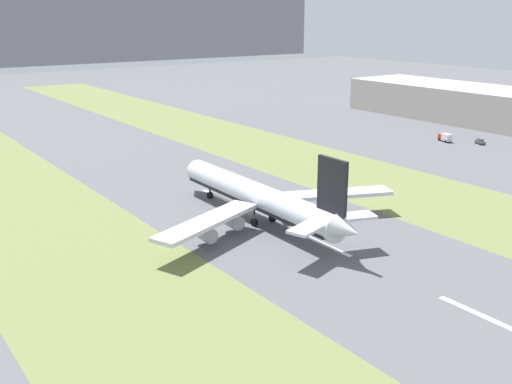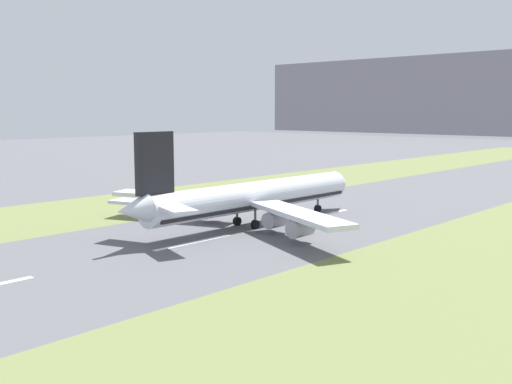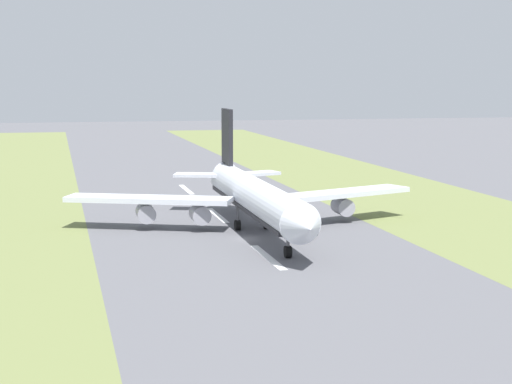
# 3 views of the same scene
# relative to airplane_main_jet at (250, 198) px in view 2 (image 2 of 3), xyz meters

# --- Properties ---
(ground_plane) EXTENTS (800.00, 800.00, 0.00)m
(ground_plane) POSITION_rel_airplane_main_jet_xyz_m (2.91, 7.37, -6.02)
(ground_plane) COLOR #56565B
(grass_median_west) EXTENTS (40.00, 600.00, 0.01)m
(grass_median_west) POSITION_rel_airplane_main_jet_xyz_m (-42.09, 7.37, -6.02)
(grass_median_west) COLOR olive
(grass_median_west) RESTS_ON ground
(grass_median_east) EXTENTS (40.00, 600.00, 0.01)m
(grass_median_east) POSITION_rel_airplane_main_jet_xyz_m (47.91, 7.37, -6.02)
(grass_median_east) COLOR olive
(grass_median_east) RESTS_ON ground
(centreline_dash_mid) EXTENTS (1.20, 18.00, 0.01)m
(centreline_dash_mid) POSITION_rel_airplane_main_jet_xyz_m (2.91, -18.09, -6.01)
(centreline_dash_mid) COLOR silver
(centreline_dash_mid) RESTS_ON ground
(centreline_dash_far) EXTENTS (1.20, 18.00, 0.01)m
(centreline_dash_far) POSITION_rel_airplane_main_jet_xyz_m (2.91, 21.91, -6.01)
(centreline_dash_far) COLOR silver
(centreline_dash_far) RESTS_ON ground
(airplane_main_jet) EXTENTS (64.13, 67.05, 20.20)m
(airplane_main_jet) POSITION_rel_airplane_main_jet_xyz_m (0.00, 0.00, 0.00)
(airplane_main_jet) COLOR silver
(airplane_main_jet) RESTS_ON ground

